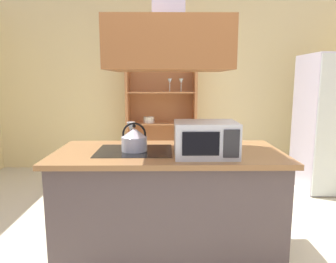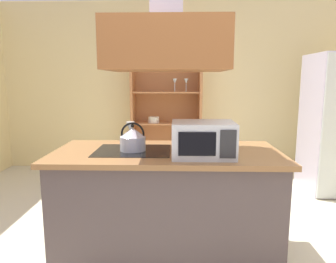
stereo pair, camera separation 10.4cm
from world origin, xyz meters
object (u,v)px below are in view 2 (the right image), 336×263
object	(u,v)px
cutting_board	(214,143)
microwave	(203,139)
wine_glass_on_counter	(130,128)
dish_cabinet	(166,117)
kettle	(133,139)

from	to	relation	value
cutting_board	microwave	xyz separation A→B (m)	(-0.14, -0.45, 0.12)
microwave	wine_glass_on_counter	bearing A→B (deg)	147.16
dish_cabinet	kettle	xyz separation A→B (m)	(-0.18, -2.52, 0.13)
kettle	wine_glass_on_counter	distance (m)	0.22
cutting_board	wine_glass_on_counter	size ratio (longest dim) A/B	1.65
microwave	wine_glass_on_counter	xyz separation A→B (m)	(-0.60, 0.39, 0.02)
kettle	cutting_board	size ratio (longest dim) A/B	0.67
kettle	dish_cabinet	bearing A→B (deg)	85.83
kettle	cutting_board	world-z (taller)	kettle
microwave	cutting_board	bearing A→B (deg)	72.99
cutting_board	kettle	bearing A→B (deg)	-158.01
kettle	microwave	world-z (taller)	microwave
kettle	wine_glass_on_counter	world-z (taller)	kettle
dish_cabinet	cutting_board	world-z (taller)	dish_cabinet
cutting_board	microwave	world-z (taller)	microwave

